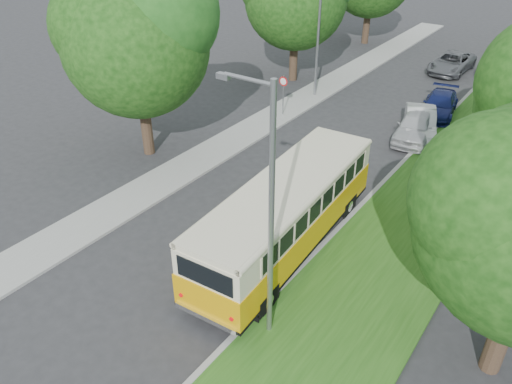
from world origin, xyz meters
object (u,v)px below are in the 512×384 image
Objects in this scene: lamppost_far at (317,32)px; car_white at (420,122)px; car_silver at (416,126)px; lamppost_near at (268,212)px; car_grey at (452,63)px; car_blue at (440,105)px; vintage_bus at (287,216)px.

lamppost_far is 1.71× the size of car_white.
car_silver is at bearing -18.29° from lamppost_far.
car_grey is (-3.09, 28.70, -3.67)m from lamppost_near.
lamppost_near is 1.79× the size of car_silver.
car_silver reaches higher than car_blue.
car_blue is (0.00, 4.07, -0.12)m from car_silver.
car_grey is (-1.89, 12.75, -0.07)m from car_silver.
lamppost_near is 20.53m from lamppost_far.
car_grey is (-1.89, 8.68, 0.05)m from car_blue.
vintage_bus is (7.18, -14.70, -2.64)m from lamppost_far.
vintage_bus is 2.22× the size of car_blue.
car_silver reaches higher than car_grey.
car_white is at bearing -13.65° from lamppost_far.
car_grey is at bearing 90.09° from car_silver.
vintage_bus reaches higher than car_grey.
lamppost_far is at bearing 153.38° from car_silver.
car_blue is 8.88m from car_grey.
vintage_bus is at bearing 114.41° from lamppost_near.
lamppost_far is (-8.91, 18.50, -0.25)m from lamppost_near.
vintage_bus is 2.26× the size of car_white.
car_silver is at bearing -99.66° from car_blue.
car_blue is at bearing 84.90° from vintage_bus.
lamppost_far reaches higher than vintage_bus.
car_white is (-1.21, 16.63, -3.65)m from lamppost_near.
car_white is (0.00, 0.68, -0.04)m from car_silver.
lamppost_far reaches higher than car_white.
lamppost_far is 16.57m from vintage_bus.
vintage_bus reaches higher than car_silver.
car_white is 0.98× the size of car_blue.
lamppost_near is 5.08m from vintage_bus.
car_silver is (-1.21, 15.96, -3.61)m from lamppost_near.
car_silver is 12.89m from car_grey.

